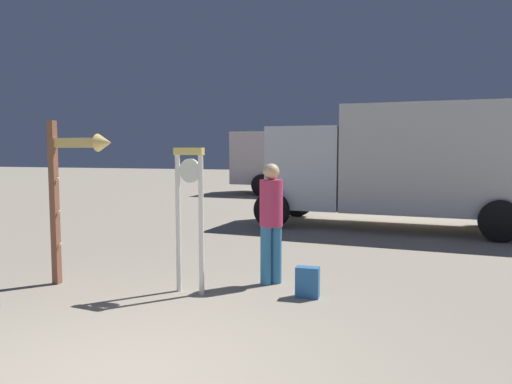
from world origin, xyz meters
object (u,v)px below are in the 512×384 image
(standing_clock, at_px, (190,206))
(arrow_sign, at_px, (73,176))
(backpack, at_px, (308,282))
(person_near_clock, at_px, (271,217))
(box_truck_far, at_px, (311,160))
(box_truck_near, at_px, (418,162))

(standing_clock, distance_m, arrow_sign, 1.80)
(backpack, bearing_deg, person_near_clock, 140.50)
(person_near_clock, distance_m, box_truck_far, 14.20)
(arrow_sign, distance_m, backpack, 3.66)
(standing_clock, bearing_deg, person_near_clock, 37.23)
(box_truck_near, bearing_deg, standing_clock, -116.38)
(person_near_clock, xyz_separation_m, box_truck_far, (-1.69, 14.10, 0.51))
(standing_clock, height_order, box_truck_far, box_truck_far)
(standing_clock, bearing_deg, box_truck_near, 63.62)
(backpack, bearing_deg, box_truck_near, 75.48)
(standing_clock, relative_size, person_near_clock, 1.13)
(person_near_clock, bearing_deg, box_truck_far, 96.82)
(standing_clock, bearing_deg, arrow_sign, -175.78)
(box_truck_near, bearing_deg, backpack, -104.52)
(backpack, height_order, box_truck_near, box_truck_near)
(standing_clock, distance_m, box_truck_near, 7.34)
(person_near_clock, height_order, box_truck_far, box_truck_far)
(arrow_sign, bearing_deg, person_near_clock, 17.70)
(box_truck_near, xyz_separation_m, box_truck_far, (-3.97, 8.27, -0.16))
(standing_clock, xyz_separation_m, backpack, (1.61, 0.22, -1.01))
(person_near_clock, relative_size, backpack, 4.29)
(arrow_sign, distance_m, box_truck_near, 8.35)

